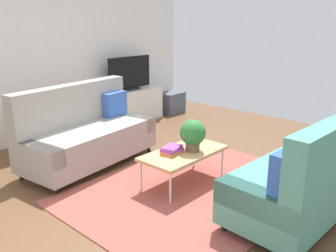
{
  "coord_description": "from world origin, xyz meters",
  "views": [
    {
      "loc": [
        -3.0,
        -2.74,
        1.96
      ],
      "look_at": [
        0.26,
        0.23,
        0.65
      ],
      "focal_mm": 38.63,
      "sensor_mm": 36.0,
      "label": 1
    }
  ],
  "objects_px": {
    "tv": "(130,74)",
    "storage_trunk": "(171,102)",
    "tv_console": "(130,106)",
    "bottle_0": "(122,87)",
    "potted_plant": "(193,134)",
    "vase_0": "(104,90)",
    "table_book_0": "(172,152)",
    "couch_beige": "(87,133)",
    "coffee_table": "(184,154)",
    "vase_1": "(111,89)",
    "couch_green": "(310,176)"
  },
  "relations": [
    {
      "from": "couch_green",
      "to": "coffee_table",
      "type": "height_order",
      "value": "couch_green"
    },
    {
      "from": "storage_trunk",
      "to": "table_book_0",
      "type": "xyz_separation_m",
      "value": [
        -2.69,
        -2.42,
        0.22
      ]
    },
    {
      "from": "table_book_0",
      "to": "coffee_table",
      "type": "bearing_deg",
      "value": -23.09
    },
    {
      "from": "coffee_table",
      "to": "vase_0",
      "type": "bearing_deg",
      "value": 71.8
    },
    {
      "from": "coffee_table",
      "to": "tv",
      "type": "distance_m",
      "value": 2.99
    },
    {
      "from": "potted_plant",
      "to": "vase_0",
      "type": "height_order",
      "value": "potted_plant"
    },
    {
      "from": "coffee_table",
      "to": "storage_trunk",
      "type": "height_order",
      "value": "storage_trunk"
    },
    {
      "from": "couch_beige",
      "to": "bottle_0",
      "type": "bearing_deg",
      "value": -152.28
    },
    {
      "from": "coffee_table",
      "to": "storage_trunk",
      "type": "distance_m",
      "value": 3.56
    },
    {
      "from": "couch_beige",
      "to": "table_book_0",
      "type": "relative_size",
      "value": 8.29
    },
    {
      "from": "tv",
      "to": "table_book_0",
      "type": "height_order",
      "value": "tv"
    },
    {
      "from": "couch_beige",
      "to": "tv",
      "type": "distance_m",
      "value": 2.22
    },
    {
      "from": "tv_console",
      "to": "potted_plant",
      "type": "bearing_deg",
      "value": -117.1
    },
    {
      "from": "coffee_table",
      "to": "couch_beige",
      "type": "bearing_deg",
      "value": 105.55
    },
    {
      "from": "couch_beige",
      "to": "storage_trunk",
      "type": "distance_m",
      "value": 3.13
    },
    {
      "from": "coffee_table",
      "to": "bottle_0",
      "type": "xyz_separation_m",
      "value": [
        1.22,
        2.54,
        0.34
      ]
    },
    {
      "from": "coffee_table",
      "to": "bottle_0",
      "type": "bearing_deg",
      "value": 64.43
    },
    {
      "from": "couch_green",
      "to": "table_book_0",
      "type": "bearing_deg",
      "value": 109.04
    },
    {
      "from": "tv_console",
      "to": "coffee_table",
      "type": "bearing_deg",
      "value": -119.24
    },
    {
      "from": "table_book_0",
      "to": "tv_console",
      "type": "bearing_deg",
      "value": 57.72
    },
    {
      "from": "tv",
      "to": "vase_0",
      "type": "bearing_deg",
      "value": 173.12
    },
    {
      "from": "tv",
      "to": "table_book_0",
      "type": "relative_size",
      "value": 4.17
    },
    {
      "from": "couch_green",
      "to": "vase_0",
      "type": "height_order",
      "value": "couch_green"
    },
    {
      "from": "couch_beige",
      "to": "potted_plant",
      "type": "distance_m",
      "value": 1.57
    },
    {
      "from": "potted_plant",
      "to": "coffee_table",
      "type": "bearing_deg",
      "value": 148.86
    },
    {
      "from": "potted_plant",
      "to": "vase_1",
      "type": "height_order",
      "value": "potted_plant"
    },
    {
      "from": "tv_console",
      "to": "bottle_0",
      "type": "bearing_deg",
      "value": -170.11
    },
    {
      "from": "tv_console",
      "to": "couch_green",
      "type": "bearing_deg",
      "value": -106.2
    },
    {
      "from": "couch_green",
      "to": "table_book_0",
      "type": "xyz_separation_m",
      "value": [
        -0.43,
        1.48,
        -0.01
      ]
    },
    {
      "from": "table_book_0",
      "to": "vase_1",
      "type": "relative_size",
      "value": 1.56
    },
    {
      "from": "storage_trunk",
      "to": "table_book_0",
      "type": "distance_m",
      "value": 3.63
    },
    {
      "from": "potted_plant",
      "to": "vase_0",
      "type": "relative_size",
      "value": 2.57
    },
    {
      "from": "coffee_table",
      "to": "couch_green",
      "type": "bearing_deg",
      "value": -78.72
    },
    {
      "from": "coffee_table",
      "to": "vase_0",
      "type": "xyz_separation_m",
      "value": [
        0.87,
        2.63,
        0.32
      ]
    },
    {
      "from": "tv",
      "to": "storage_trunk",
      "type": "relative_size",
      "value": 1.92
    },
    {
      "from": "tv",
      "to": "storage_trunk",
      "type": "height_order",
      "value": "tv"
    },
    {
      "from": "bottle_0",
      "to": "potted_plant",
      "type": "bearing_deg",
      "value": -113.33
    },
    {
      "from": "tv_console",
      "to": "table_book_0",
      "type": "relative_size",
      "value": 5.83
    },
    {
      "from": "storage_trunk",
      "to": "tv",
      "type": "bearing_deg",
      "value": 175.84
    },
    {
      "from": "coffee_table",
      "to": "vase_1",
      "type": "xyz_separation_m",
      "value": [
        1.02,
        2.63,
        0.32
      ]
    },
    {
      "from": "bottle_0",
      "to": "tv_console",
      "type": "bearing_deg",
      "value": 9.89
    },
    {
      "from": "couch_beige",
      "to": "couch_green",
      "type": "xyz_separation_m",
      "value": [
        0.68,
        -2.84,
        0.0
      ]
    },
    {
      "from": "couch_beige",
      "to": "potted_plant",
      "type": "height_order",
      "value": "couch_beige"
    },
    {
      "from": "couch_beige",
      "to": "vase_1",
      "type": "bearing_deg",
      "value": -146.62
    },
    {
      "from": "couch_green",
      "to": "potted_plant",
      "type": "relative_size",
      "value": 5.0
    },
    {
      "from": "tv_console",
      "to": "table_book_0",
      "type": "height_order",
      "value": "tv_console"
    },
    {
      "from": "couch_beige",
      "to": "vase_0",
      "type": "bearing_deg",
      "value": -143.26
    },
    {
      "from": "couch_beige",
      "to": "table_book_0",
      "type": "bearing_deg",
      "value": 93.31
    },
    {
      "from": "vase_1",
      "to": "coffee_table",
      "type": "bearing_deg",
      "value": -111.25
    },
    {
      "from": "couch_green",
      "to": "table_book_0",
      "type": "relative_size",
      "value": 8.08
    }
  ]
}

